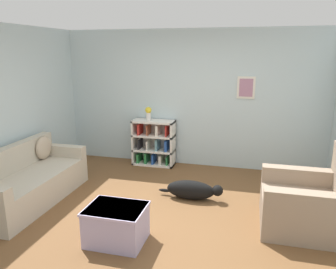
# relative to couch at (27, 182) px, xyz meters

# --- Properties ---
(ground_plane) EXTENTS (14.00, 14.00, 0.00)m
(ground_plane) POSITION_rel_couch_xyz_m (2.05, 0.06, -0.31)
(ground_plane) COLOR brown
(wall_back) EXTENTS (5.60, 0.13, 2.60)m
(wall_back) POSITION_rel_couch_xyz_m (2.05, 2.31, 1.00)
(wall_back) COLOR silver
(wall_back) RESTS_ON ground_plane
(couch) EXTENTS (0.82, 1.96, 0.82)m
(couch) POSITION_rel_couch_xyz_m (0.00, 0.00, 0.00)
(couch) COLOR #B7AD99
(couch) RESTS_ON ground_plane
(bookshelf) EXTENTS (0.81, 0.36, 0.89)m
(bookshelf) POSITION_rel_couch_xyz_m (1.34, 2.08, 0.12)
(bookshelf) COLOR silver
(bookshelf) RESTS_ON ground_plane
(recliner_chair) EXTENTS (1.07, 1.01, 1.05)m
(recliner_chair) POSITION_rel_couch_xyz_m (3.97, 0.23, 0.04)
(recliner_chair) COLOR gray
(recliner_chair) RESTS_ON ground_plane
(coffee_table) EXTENTS (0.68, 0.54, 0.44)m
(coffee_table) POSITION_rel_couch_xyz_m (1.71, -0.68, -0.07)
(coffee_table) COLOR #ADA3CC
(coffee_table) RESTS_ON ground_plane
(dog) EXTENTS (1.00, 0.26, 0.29)m
(dog) POSITION_rel_couch_xyz_m (2.37, 0.68, -0.16)
(dog) COLOR black
(dog) RESTS_ON ground_plane
(vase) EXTENTS (0.12, 0.12, 0.26)m
(vase) POSITION_rel_couch_xyz_m (1.24, 2.06, 0.73)
(vase) COLOR silver
(vase) RESTS_ON bookshelf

